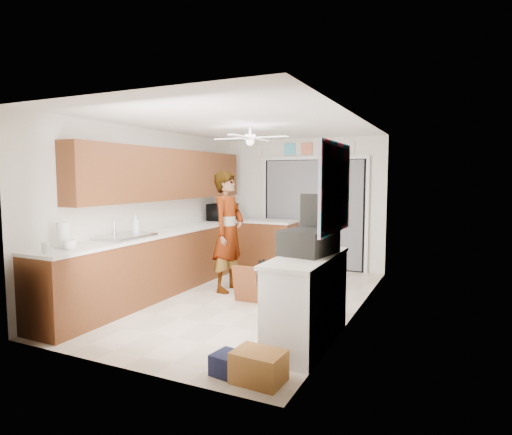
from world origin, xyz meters
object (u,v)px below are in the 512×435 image
(microwave, at_px, (223,212))
(cup, at_px, (70,245))
(cardboard_box, at_px, (259,367))
(man, at_px, (228,232))
(dog, at_px, (263,273))
(navy_crate, at_px, (231,365))
(paper_towel_roll, at_px, (63,235))
(soap_bottle, at_px, (136,224))
(suitcase, at_px, (309,242))

(microwave, relative_size, cup, 4.00)
(microwave, height_order, cup, microwave)
(cup, relative_size, cardboard_box, 0.33)
(man, bearing_deg, dog, -35.55)
(navy_crate, bearing_deg, cup, 174.74)
(cardboard_box, distance_m, navy_crate, 0.28)
(paper_towel_roll, relative_size, navy_crate, 0.96)
(soap_bottle, height_order, cup, soap_bottle)
(soap_bottle, bearing_deg, navy_crate, -32.56)
(microwave, bearing_deg, dog, -124.21)
(dog, bearing_deg, microwave, 123.84)
(soap_bottle, height_order, cardboard_box, soap_bottle)
(microwave, xyz_separation_m, dog, (1.22, -0.82, -0.88))
(navy_crate, distance_m, man, 2.98)
(cup, relative_size, paper_towel_roll, 0.48)
(suitcase, bearing_deg, paper_towel_roll, -152.85)
(navy_crate, bearing_deg, suitcase, 72.42)
(microwave, distance_m, cardboard_box, 4.68)
(soap_bottle, bearing_deg, man, 46.79)
(soap_bottle, bearing_deg, suitcase, -8.11)
(microwave, xyz_separation_m, man, (0.85, -1.31, -0.18))
(cardboard_box, distance_m, man, 3.12)
(microwave, bearing_deg, navy_crate, -149.62)
(soap_bottle, bearing_deg, dog, 48.67)
(cup, relative_size, dog, 0.26)
(suitcase, height_order, dog, suitcase)
(dog, bearing_deg, man, -149.17)
(paper_towel_roll, distance_m, suitcase, 2.82)
(dog, bearing_deg, soap_bottle, -153.37)
(suitcase, xyz_separation_m, dog, (-1.38, 1.88, -0.86))
(cup, relative_size, suitcase, 0.23)
(cup, distance_m, paper_towel_roll, 0.20)
(paper_towel_roll, relative_size, man, 0.16)
(cup, xyz_separation_m, man, (0.77, 2.30, -0.07))
(cardboard_box, relative_size, dog, 0.79)
(suitcase, xyz_separation_m, man, (-1.75, 1.39, -0.15))
(soap_bottle, xyz_separation_m, paper_towel_roll, (-0.00, -1.24, -0.00))
(suitcase, height_order, cardboard_box, suitcase)
(cup, bearing_deg, paper_towel_roll, 160.95)
(dog, bearing_deg, cup, -134.33)
(navy_crate, bearing_deg, cardboard_box, -1.76)
(soap_bottle, distance_m, cardboard_box, 3.17)
(soap_bottle, relative_size, cup, 2.12)
(soap_bottle, bearing_deg, cardboard_box, -29.82)
(paper_towel_roll, bearing_deg, soap_bottle, 89.99)
(soap_bottle, relative_size, suitcase, 0.49)
(navy_crate, height_order, man, man)
(soap_bottle, relative_size, man, 0.16)
(cup, distance_m, man, 2.43)
(suitcase, distance_m, man, 2.24)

